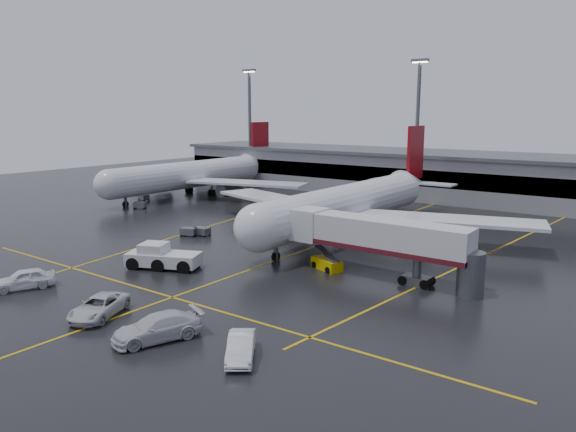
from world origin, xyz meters
The scene contains 22 objects.
ground centered at (0.00, 0.00, 0.00)m, with size 220.00×220.00×0.00m, color black.
apron_line_centre centered at (0.00, 0.00, 0.01)m, with size 0.25×90.00×0.02m, color gold.
apron_line_stop centered at (0.00, -22.00, 0.01)m, with size 60.00×0.25×0.02m, color gold.
apron_line_left centered at (-20.00, 10.00, 0.01)m, with size 0.25×70.00×0.02m, color gold.
apron_line_right centered at (18.00, 10.00, 0.01)m, with size 0.25×70.00×0.02m, color gold.
terminal centered at (0.00, 47.93, 4.32)m, with size 122.00×19.00×8.60m.
light_mast_left centered at (-45.00, 42.00, 14.47)m, with size 3.00×1.20×25.45m.
light_mast_mid centered at (-5.00, 42.00, 14.47)m, with size 3.00×1.20×25.45m.
main_airliner centered at (0.00, 9.70, 4.21)m, with size 48.80×45.60×14.10m.
second_airliner centered at (-42.00, 21.70, 4.21)m, with size 48.80×45.60×14.10m.
jet_bridge centered at (11.87, -6.00, 3.93)m, with size 19.90×3.40×6.05m.
pushback_tractor centered at (-7.95, -16.27, 1.08)m, with size 8.15×5.86×2.70m.
belt_loader centered at (6.34, -6.55, 0.57)m, with size 3.96×2.76×2.31m.
service_van_a centered at (-1.23, -28.55, 0.83)m, with size 2.74×5.95×1.65m, color silver.
service_van_b centered at (6.05, -28.77, 0.94)m, with size 2.63×6.46×1.87m, color silver.
service_van_c centered at (12.84, -27.50, 0.80)m, with size 1.69×4.85×1.60m, color white.
service_van_d centered at (-12.86, -28.45, 0.93)m, with size 2.20×5.46×1.86m, color white.
baggage_cart_a centered at (-15.31, -3.07, 0.63)m, with size 2.10×1.46×1.12m.
baggage_cart_b centered at (-16.63, -4.26, 0.63)m, with size 2.32×1.90×1.12m.
baggage_cart_c centered at (-12.05, 5.66, 0.63)m, with size 2.36×2.03×1.12m.
baggage_cart_d centered at (-45.11, 11.44, 0.63)m, with size 2.17×1.58×1.12m.
baggage_cart_e centered at (-38.73, 5.41, 0.63)m, with size 2.38×2.22×1.12m.
Camera 1 is at (35.17, -52.64, 16.05)m, focal length 33.75 mm.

